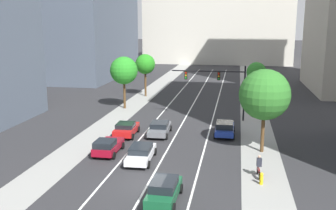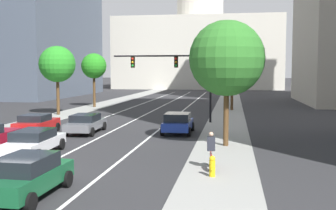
% 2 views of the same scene
% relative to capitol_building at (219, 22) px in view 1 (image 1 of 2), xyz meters
% --- Properties ---
extents(ground_plane, '(400.00, 400.00, 0.00)m').
position_rel_capitol_building_xyz_m(ground_plane, '(0.00, -53.83, -11.44)').
color(ground_plane, '#2B2B2D').
extents(sidewalk_left, '(3.39, 130.00, 0.01)m').
position_rel_capitol_building_xyz_m(sidewalk_left, '(-8.32, -58.83, -11.43)').
color(sidewalk_left, gray).
rests_on(sidewalk_left, ground).
extents(sidewalk_right, '(3.39, 130.00, 0.01)m').
position_rel_capitol_building_xyz_m(sidewalk_right, '(8.32, -58.83, -11.43)').
color(sidewalk_right, gray).
rests_on(sidewalk_right, ground).
extents(lane_stripe_left, '(0.16, 90.00, 0.01)m').
position_rel_capitol_building_xyz_m(lane_stripe_left, '(-3.31, -68.83, -11.42)').
color(lane_stripe_left, white).
rests_on(lane_stripe_left, ground).
extents(lane_stripe_center, '(0.16, 90.00, 0.01)m').
position_rel_capitol_building_xyz_m(lane_stripe_center, '(0.00, -68.83, -11.42)').
color(lane_stripe_center, white).
rests_on(lane_stripe_center, ground).
extents(lane_stripe_right, '(0.16, 90.00, 0.01)m').
position_rel_capitol_building_xyz_m(lane_stripe_right, '(3.31, -68.83, -11.42)').
color(lane_stripe_right, white).
rests_on(lane_stripe_right, ground).
extents(capitol_building, '(40.88, 26.77, 35.80)m').
position_rel_capitol_building_xyz_m(capitol_building, '(0.00, 0.00, 0.00)').
color(capitol_building, beige).
rests_on(capitol_building, ground).
extents(car_red, '(2.23, 4.14, 1.41)m').
position_rel_capitol_building_xyz_m(car_red, '(-4.96, -82.02, -10.69)').
color(car_red, red).
rests_on(car_red, ground).
extents(car_gray, '(2.23, 4.62, 1.37)m').
position_rel_capitol_building_xyz_m(car_gray, '(-1.65, -81.08, -10.71)').
color(car_gray, slate).
rests_on(car_gray, ground).
extents(car_white, '(2.21, 4.75, 1.36)m').
position_rel_capitol_building_xyz_m(car_white, '(-1.65, -88.89, -10.71)').
color(car_white, silver).
rests_on(car_white, ground).
extents(car_crimson, '(2.05, 4.04, 1.48)m').
position_rel_capitol_building_xyz_m(car_crimson, '(-4.96, -87.78, -10.68)').
color(car_crimson, maroon).
rests_on(car_crimson, ground).
extents(car_green, '(2.00, 4.25, 1.52)m').
position_rel_capitol_building_xyz_m(car_green, '(1.65, -95.83, -10.64)').
color(car_green, '#14512D').
rests_on(car_green, ground).
extents(car_blue, '(2.11, 4.03, 1.49)m').
position_rel_capitol_building_xyz_m(car_blue, '(4.97, -80.21, -10.65)').
color(car_blue, '#1E389E').
rests_on(car_blue, ground).
extents(traffic_signal_mast, '(8.73, 0.39, 6.49)m').
position_rel_capitol_building_xyz_m(traffic_signal_mast, '(4.11, -73.54, -6.85)').
color(traffic_signal_mast, black).
rests_on(traffic_signal_mast, ground).
extents(fire_hydrant, '(0.26, 0.35, 0.91)m').
position_rel_capitol_building_xyz_m(fire_hydrant, '(8.02, -91.96, -10.97)').
color(fire_hydrant, yellow).
rests_on(fire_hydrant, ground).
extents(cyclist, '(0.38, 1.70, 1.72)m').
position_rel_capitol_building_xyz_m(cyclist, '(7.89, -90.59, -10.58)').
color(cyclist, black).
rests_on(cyclist, ground).
extents(street_tree_far_right, '(4.49, 4.49, 7.48)m').
position_rel_capitol_building_xyz_m(street_tree_far_right, '(8.46, -84.61, -6.21)').
color(street_tree_far_right, '#51381E').
rests_on(street_tree_far_right, ground).
extents(street_tree_near_right, '(2.83, 2.83, 5.84)m').
position_rel_capitol_building_xyz_m(street_tree_near_right, '(8.73, -62.06, -7.06)').
color(street_tree_near_right, '#51381E').
rests_on(street_tree_near_right, ground).
extents(street_tree_mid_left, '(3.68, 3.68, 7.01)m').
position_rel_capitol_building_xyz_m(street_tree_mid_left, '(-8.82, -69.68, -6.30)').
color(street_tree_mid_left, '#51381E').
rests_on(street_tree_mid_left, ground).
extents(street_tree_near_left, '(3.09, 3.09, 6.63)m').
position_rel_capitol_building_xyz_m(street_tree_near_left, '(-8.11, -60.65, -6.40)').
color(street_tree_near_left, '#51381E').
rests_on(street_tree_near_left, ground).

